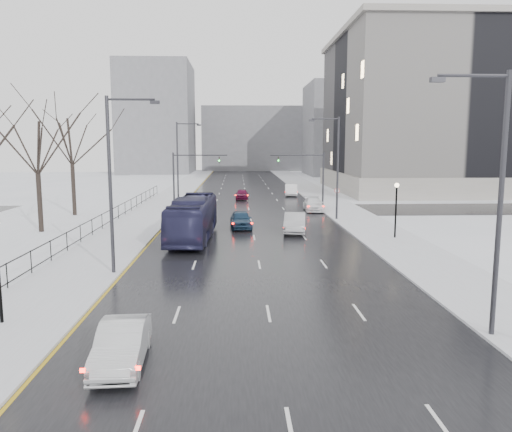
{
  "coord_description": "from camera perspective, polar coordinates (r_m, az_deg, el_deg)",
  "views": [
    {
      "loc": [
        -1.36,
        -7.96,
        7.36
      ],
      "look_at": [
        -0.05,
        25.93,
        2.5
      ],
      "focal_mm": 35.0,
      "sensor_mm": 36.0,
      "label": 1
    }
  ],
  "objects": [
    {
      "name": "bldg_far_center",
      "position": [
        148.07,
        -0.14,
        8.79
      ],
      "size": [
        30.0,
        18.0,
        18.0
      ],
      "primitive_type": "cube",
      "color": "slate",
      "rests_on": "ground"
    },
    {
      "name": "streetlight_l_far",
      "position": [
        60.37,
        -8.74,
        6.41
      ],
      "size": [
        2.95,
        0.25,
        10.0
      ],
      "color": "#2D2D33",
      "rests_on": "ground"
    },
    {
      "name": "streetlight_l_near",
      "position": [
        28.83,
        -15.92,
        4.38
      ],
      "size": [
        2.95,
        0.25,
        10.0
      ],
      "color": "#2D2D33",
      "rests_on": "ground"
    },
    {
      "name": "streetlight_r_mid",
      "position": [
        48.93,
        9.06,
        6.02
      ],
      "size": [
        2.95,
        0.25,
        10.0
      ],
      "color": "#2D2D33",
      "rests_on": "ground"
    },
    {
      "name": "bus",
      "position": [
        39.14,
        -7.24,
        -0.24
      ],
      "size": [
        3.25,
        11.92,
        3.29
      ],
      "primitive_type": "imported",
      "rotation": [
        0.0,
        0.0,
        -0.04
      ],
      "color": "#242446",
      "rests_on": "road"
    },
    {
      "name": "sedan_center_near",
      "position": [
        44.1,
        -1.74,
        -0.39
      ],
      "size": [
        2.04,
        4.6,
        1.54
      ],
      "primitive_type": "imported",
      "rotation": [
        0.0,
        0.0,
        0.05
      ],
      "color": "navy",
      "rests_on": "road"
    },
    {
      "name": "no_uturn_sign",
      "position": [
        53.26,
        9.24,
        2.6
      ],
      "size": [
        0.6,
        0.06,
        2.7
      ],
      "color": "#2D2D33",
      "rests_on": "sidewalk_right"
    },
    {
      "name": "sedan_left_near",
      "position": [
        17.8,
        -15.08,
        -13.93
      ],
      "size": [
        1.76,
        4.41,
        1.43
      ],
      "primitive_type": "imported",
      "rotation": [
        0.0,
        0.0,
        0.06
      ],
      "color": "silver",
      "rests_on": "road"
    },
    {
      "name": "tree_park_d",
      "position": [
        45.67,
        -23.3,
        -1.79
      ],
      "size": [
        8.75,
        8.75,
        12.5
      ],
      "primitive_type": null,
      "color": "black",
      "rests_on": "ground"
    },
    {
      "name": "road",
      "position": [
        68.37,
        -1.06,
        1.99
      ],
      "size": [
        16.0,
        150.0,
        0.04
      ],
      "primitive_type": "cube",
      "color": "black",
      "rests_on": "ground"
    },
    {
      "name": "civic_building",
      "position": [
        87.92,
        22.58,
        10.05
      ],
      "size": [
        41.0,
        31.0,
        24.8
      ],
      "color": "gray",
      "rests_on": "ground"
    },
    {
      "name": "tree_park_e",
      "position": [
        55.12,
        -19.98,
        -0.01
      ],
      "size": [
        9.45,
        9.45,
        13.5
      ],
      "primitive_type": null,
      "color": "black",
      "rests_on": "ground"
    },
    {
      "name": "sedan_right_distant",
      "position": [
        72.39,
        4.04,
        2.99
      ],
      "size": [
        2.2,
        5.14,
        1.65
      ],
      "primitive_type": "imported",
      "rotation": [
        0.0,
        0.0,
        -0.09
      ],
      "color": "white",
      "rests_on": "road"
    },
    {
      "name": "streetlight_r_near",
      "position": [
        20.4,
        25.65,
        2.45
      ],
      "size": [
        2.95,
        0.25,
        10.0
      ],
      "color": "#2D2D33",
      "rests_on": "ground"
    },
    {
      "name": "sedan_center_far",
      "position": [
        67.35,
        -1.62,
        2.51
      ],
      "size": [
        1.77,
        4.14,
        1.4
      ],
      "primitive_type": "imported",
      "rotation": [
        0.0,
        0.0,
        -0.03
      ],
      "color": "#5B0F31",
      "rests_on": "road"
    },
    {
      "name": "sedan_right_far",
      "position": [
        55.93,
        6.61,
        1.34
      ],
      "size": [
        2.23,
        5.12,
        1.47
      ],
      "primitive_type": "imported",
      "rotation": [
        0.0,
        0.0,
        -0.03
      ],
      "color": "white",
      "rests_on": "road"
    },
    {
      "name": "cross_road",
      "position": [
        56.46,
        -0.82,
        0.69
      ],
      "size": [
        130.0,
        10.0,
        0.04
      ],
      "primitive_type": "cube",
      "color": "black",
      "rests_on": "ground"
    },
    {
      "name": "bldg_far_left",
      "position": [
        134.72,
        -11.23,
        10.83
      ],
      "size": [
        18.0,
        22.0,
        28.0
      ],
      "primitive_type": "cube",
      "color": "slate",
      "rests_on": "ground"
    },
    {
      "name": "sedan_right_near",
      "position": [
        41.97,
        4.46,
        -0.77
      ],
      "size": [
        2.4,
        5.21,
        1.65
      ],
      "primitive_type": "imported",
      "rotation": [
        0.0,
        0.0,
        -0.13
      ],
      "color": "#A9AAAE",
      "rests_on": "road"
    },
    {
      "name": "mast_signal_right",
      "position": [
        56.72,
        6.62,
        4.81
      ],
      "size": [
        6.1,
        0.33,
        6.5
      ],
      "color": "#2D2D33",
      "rests_on": "ground"
    },
    {
      "name": "park_strip",
      "position": [
        70.85,
        -17.47,
        1.87
      ],
      "size": [
        14.0,
        150.0,
        0.12
      ],
      "primitive_type": "cube",
      "color": "white",
      "rests_on": "ground"
    },
    {
      "name": "mast_signal_left",
      "position": [
        56.37,
        -8.32,
        4.76
      ],
      "size": [
        6.1,
        0.33,
        6.5
      ],
      "color": "#2D2D33",
      "rests_on": "ground"
    },
    {
      "name": "bldg_far_right",
      "position": [
        126.47,
        11.37,
        9.65
      ],
      "size": [
        24.0,
        20.0,
        22.0
      ],
      "primitive_type": "cube",
      "color": "slate",
      "rests_on": "ground"
    },
    {
      "name": "lamppost_r_mid",
      "position": [
        40.17,
        15.73,
        1.54
      ],
      "size": [
        0.36,
        0.36,
        4.28
      ],
      "color": "black",
      "rests_on": "sidewalk_right"
    },
    {
      "name": "sidewalk_right",
      "position": [
        69.37,
        7.65,
        2.06
      ],
      "size": [
        5.0,
        150.0,
        0.16
      ],
      "primitive_type": "cube",
      "color": "silver",
      "rests_on": "ground"
    },
    {
      "name": "sidewalk_left",
      "position": [
        68.96,
        -9.82,
        1.98
      ],
      "size": [
        5.0,
        150.0,
        0.16
      ],
      "primitive_type": "cube",
      "color": "silver",
      "rests_on": "ground"
    },
    {
      "name": "iron_fence",
      "position": [
        40.23,
        -19.01,
        -1.52
      ],
      "size": [
        0.06,
        70.0,
        1.3
      ],
      "color": "black",
      "rests_on": "sidewalk_left"
    }
  ]
}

